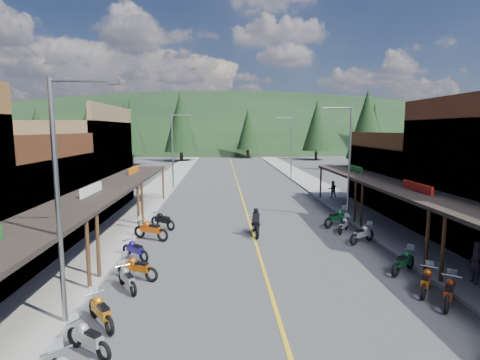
{
  "coord_description": "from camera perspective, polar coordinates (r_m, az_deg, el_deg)",
  "views": [
    {
      "loc": [
        -1.91,
        -17.87,
        6.44
      ],
      "look_at": [
        -0.67,
        7.37,
        3.0
      ],
      "focal_mm": 28.0,
      "sensor_mm": 36.0,
      "label": 1
    }
  ],
  "objects": [
    {
      "name": "ground",
      "position": [
        19.09,
        3.16,
        -11.97
      ],
      "size": [
        220.0,
        220.0,
        0.0
      ],
      "primitive_type": "plane",
      "color": "#38383A",
      "rests_on": "ground"
    },
    {
      "name": "centerline",
      "position": [
        38.46,
        0.06,
        -1.88
      ],
      "size": [
        0.15,
        90.0,
        0.01
      ],
      "primitive_type": "cube",
      "color": "gold",
      "rests_on": "ground"
    },
    {
      "name": "sidewalk_west",
      "position": [
        38.99,
        -12.82,
        -1.84
      ],
      "size": [
        3.4,
        94.0,
        0.15
      ],
      "primitive_type": "cube",
      "color": "gray",
      "rests_on": "ground"
    },
    {
      "name": "sidewalk_east",
      "position": [
        39.84,
        12.66,
        -1.63
      ],
      "size": [
        3.4,
        94.0,
        0.15
      ],
      "primitive_type": "cube",
      "color": "gray",
      "rests_on": "ground"
    },
    {
      "name": "shop_west_3",
      "position": [
        31.63,
        -24.87,
        1.73
      ],
      "size": [
        10.9,
        10.2,
        8.2
      ],
      "color": "brown",
      "rests_on": "ground"
    },
    {
      "name": "shop_east_3",
      "position": [
        33.34,
        25.22,
        0.28
      ],
      "size": [
        10.9,
        10.2,
        6.2
      ],
      "color": "#4C2D16",
      "rests_on": "ground"
    },
    {
      "name": "streetlight_0",
      "position": [
        13.04,
        -25.53,
        -1.73
      ],
      "size": [
        2.16,
        0.18,
        8.0
      ],
      "color": "gray",
      "rests_on": "ground"
    },
    {
      "name": "streetlight_1",
      "position": [
        40.23,
        -10.06,
        4.81
      ],
      "size": [
        2.16,
        0.18,
        8.0
      ],
      "color": "gray",
      "rests_on": "ground"
    },
    {
      "name": "streetlight_2",
      "position": [
        27.42,
        16.07,
        3.31
      ],
      "size": [
        2.16,
        0.18,
        8.0
      ],
      "color": "gray",
      "rests_on": "ground"
    },
    {
      "name": "streetlight_3",
      "position": [
        48.72,
        7.69,
        5.35
      ],
      "size": [
        2.16,
        0.18,
        8.0
      ],
      "color": "gray",
      "rests_on": "ground"
    },
    {
      "name": "ridge_hill",
      "position": [
        153.02,
        -2.12,
        5.33
      ],
      "size": [
        310.0,
        140.0,
        60.0
      ],
      "primitive_type": "ellipsoid",
      "color": "black",
      "rests_on": "ground"
    },
    {
      "name": "pine_0",
      "position": [
        88.48,
        -28.55,
        6.84
      ],
      "size": [
        5.04,
        5.04,
        11.0
      ],
      "color": "black",
      "rests_on": "ground"
    },
    {
      "name": "pine_1",
      "position": [
        90.61,
        -17.11,
        7.91
      ],
      "size": [
        5.88,
        5.88,
        12.5
      ],
      "color": "black",
      "rests_on": "ground"
    },
    {
      "name": "pine_2",
      "position": [
        76.31,
        -9.02,
        8.82
      ],
      "size": [
        6.72,
        6.72,
        14.0
      ],
      "color": "black",
      "rests_on": "ground"
    },
    {
      "name": "pine_3",
      "position": [
        84.08,
        1.21,
        7.77
      ],
      "size": [
        5.04,
        5.04,
        11.0
      ],
      "color": "black",
      "rests_on": "ground"
    },
    {
      "name": "pine_4",
      "position": [
        80.38,
        11.63,
        8.16
      ],
      "size": [
        5.88,
        5.88,
        12.5
      ],
      "color": "black",
      "rests_on": "ground"
    },
    {
      "name": "pine_5",
      "position": [
        96.79,
        19.15,
        8.24
      ],
      "size": [
        6.72,
        6.72,
        14.0
      ],
      "color": "black",
      "rests_on": "ground"
    },
    {
      "name": "pine_6",
      "position": [
        94.86,
        27.72,
        6.89
      ],
      "size": [
        5.04,
        5.04,
        11.0
      ],
      "color": "black",
      "rests_on": "ground"
    },
    {
      "name": "pine_7",
      "position": [
        98.58,
        -20.8,
        7.71
      ],
      "size": [
        5.88,
        5.88,
        12.5
      ],
      "color": "black",
      "rests_on": "ground"
    },
    {
      "name": "pine_8",
      "position": [
        61.26,
        -22.13,
        6.75
      ],
      "size": [
        4.48,
        4.48,
        10.0
      ],
      "color": "black",
      "rests_on": "ground"
    },
    {
      "name": "pine_9",
      "position": [
        68.0,
        19.73,
        7.25
      ],
      "size": [
        4.93,
        4.93,
        10.8
      ],
      "color": "black",
      "rests_on": "ground"
    },
    {
      "name": "pine_10",
      "position": [
        69.75,
        -16.32,
        7.72
      ],
      "size": [
        5.38,
        5.38,
        11.6
      ],
      "color": "black",
      "rests_on": "ground"
    },
    {
      "name": "pine_11",
      "position": [
        60.02,
        18.78,
        8.05
      ],
      "size": [
        5.82,
        5.82,
        12.4
      ],
      "color": "black",
      "rests_on": "ground"
    },
    {
      "name": "bike_west_4",
      "position": [
        12.4,
        -22.15,
        -21.28
      ],
      "size": [
        1.89,
        1.59,
        1.07
      ],
      "primitive_type": null,
      "rotation": [
        0.0,
        0.0,
        0.96
      ],
      "color": "#AAA9AF",
      "rests_on": "ground"
    },
    {
      "name": "bike_west_5",
      "position": [
        13.73,
        -20.45,
        -18.05
      ],
      "size": [
        1.74,
        2.0,
        1.14
      ],
      "primitive_type": null,
      "rotation": [
        0.0,
        0.0,
        0.65
      ],
      "color": "#C8730E",
      "rests_on": "ground"
    },
    {
      "name": "bike_west_6",
      "position": [
        16.13,
        -16.81,
        -14.08
      ],
      "size": [
        1.53,
        1.9,
        1.06
      ],
      "primitive_type": null,
      "rotation": [
        0.0,
        0.0,
        0.57
      ],
      "color": "gray",
      "rests_on": "ground"
    },
    {
      "name": "bike_west_7",
      "position": [
        17.07,
        -15.39,
        -12.62
      ],
      "size": [
        2.11,
        1.47,
        1.15
      ],
      "primitive_type": null,
      "rotation": [
        0.0,
        0.0,
        1.13
      ],
      "color": "#B4520C",
      "rests_on": "ground"
    },
    {
      "name": "bike_west_8",
      "position": [
        19.55,
        -15.7,
        -10.05
      ],
      "size": [
        1.9,
        1.79,
        1.12
      ],
      "primitive_type": null,
      "rotation": [
        0.0,
        0.0,
        0.85
      ],
      "color": "navy",
      "rests_on": "ground"
    },
    {
      "name": "bike_west_9",
      "position": [
        22.62,
        -13.45,
        -7.25
      ],
      "size": [
        2.43,
        1.78,
        1.33
      ],
      "primitive_type": null,
      "rotation": [
        0.0,
        0.0,
        1.09
      ],
      "color": "#BC480D",
      "rests_on": "ground"
    },
    {
      "name": "bike_west_10",
      "position": [
        24.94,
        -11.71,
        -5.92
      ],
      "size": [
        2.1,
        1.95,
        1.23
      ],
      "primitive_type": null,
      "rotation": [
        0.0,
        0.0,
        0.86
      ],
      "color": "black",
      "rests_on": "ground"
    },
    {
      "name": "bike_east_5",
      "position": [
        16.18,
        29.28,
        -14.5
      ],
      "size": [
        1.76,
        2.03,
        1.16
      ],
      "primitive_type": null,
      "rotation": [
        0.0,
        0.0,
        -0.65
      ],
      "color": "maroon",
      "rests_on": "ground"
    },
    {
      "name": "bike_east_6",
      "position": [
        16.9,
        26.54,
        -13.44
      ],
      "size": [
        1.69,
        1.97,
        1.12
      ],
      "primitive_type": null,
      "rotation": [
        0.0,
        0.0,
        -0.64
      ],
      "color": "#B0480C",
      "rests_on": "ground"
    },
    {
      "name": "bike_east_7",
      "position": [
        18.68,
        23.65,
        -11.19
      ],
      "size": [
        2.0,
        1.82,
        1.16
      ],
      "primitive_type": null,
      "rotation": [
        0.0,
        0.0,
        -0.88
      ],
      "color": "#0D4121",
      "rests_on": "ground"
    },
    {
      "name": "bike_east_8",
      "position": [
        22.51,
        18.12,
        -7.72
      ],
      "size": [
        2.08,
        1.69,
        1.17
      ],
      "primitive_type": null,
      "rotation": [
        0.0,
        0.0,
        -0.99
      ],
      "color": "#A8A8AD",
      "rests_on": "ground"
    },
    {
      "name": "bike_east_9",
      "position": [
        24.46,
        15.53,
        -6.51
      ],
      "size": [
        1.56,
        1.89,
        1.07
      ],
      "primitive_type": null,
      "rotation": [
        0.0,
        0.0,
        -0.6
      ],
      "color": "#9E9DA2",
      "rests_on": "ground"
    },
    {
      "name": "bike_east_10",
      "position": [
        25.73,
        14.53,
        -5.48
      ],
      "size": [
        2.35,
        1.94,
        1.32
      ],
      "primitive_type": null,
      "rotation": [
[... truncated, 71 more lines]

